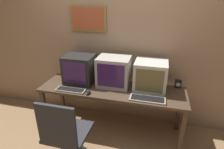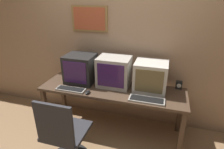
{
  "view_description": "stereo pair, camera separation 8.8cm",
  "coord_description": "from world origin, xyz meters",
  "px_view_note": "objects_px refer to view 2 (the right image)",
  "views": [
    {
      "loc": [
        0.59,
        -1.48,
        1.93
      ],
      "look_at": [
        0.0,
        0.78,
        0.92
      ],
      "focal_mm": 30.0,
      "sensor_mm": 36.0,
      "label": 1
    },
    {
      "loc": [
        0.67,
        -1.45,
        1.93
      ],
      "look_at": [
        0.0,
        0.78,
        0.92
      ],
      "focal_mm": 30.0,
      "sensor_mm": 36.0,
      "label": 2
    }
  ],
  "objects_px": {
    "monitor_left": "(81,69)",
    "monitor_center": "(114,72)",
    "monitor_right": "(150,77)",
    "office_chair": "(64,138)",
    "keyboard_side": "(147,100)",
    "desk_clock": "(179,85)",
    "keyboard_main": "(71,89)",
    "mouse_near_keyboard": "(88,92)"
  },
  "relations": [
    {
      "from": "keyboard_main",
      "to": "keyboard_side",
      "type": "height_order",
      "value": "same"
    },
    {
      "from": "monitor_left",
      "to": "mouse_near_keyboard",
      "type": "relative_size",
      "value": 3.92
    },
    {
      "from": "monitor_center",
      "to": "monitor_right",
      "type": "height_order",
      "value": "monitor_center"
    },
    {
      "from": "desk_clock",
      "to": "monitor_left",
      "type": "bearing_deg",
      "value": -173.13
    },
    {
      "from": "monitor_right",
      "to": "office_chair",
      "type": "relative_size",
      "value": 0.45
    },
    {
      "from": "monitor_left",
      "to": "keyboard_side",
      "type": "relative_size",
      "value": 0.95
    },
    {
      "from": "monitor_left",
      "to": "monitor_center",
      "type": "height_order",
      "value": "monitor_center"
    },
    {
      "from": "mouse_near_keyboard",
      "to": "office_chair",
      "type": "xyz_separation_m",
      "value": [
        -0.07,
        -0.54,
        -0.32
      ]
    },
    {
      "from": "keyboard_side",
      "to": "mouse_near_keyboard",
      "type": "height_order",
      "value": "mouse_near_keyboard"
    },
    {
      "from": "monitor_center",
      "to": "mouse_near_keyboard",
      "type": "height_order",
      "value": "monitor_center"
    },
    {
      "from": "monitor_left",
      "to": "mouse_near_keyboard",
      "type": "xyz_separation_m",
      "value": [
        0.24,
        -0.32,
        -0.19
      ]
    },
    {
      "from": "monitor_left",
      "to": "monitor_right",
      "type": "bearing_deg",
      "value": 0.88
    },
    {
      "from": "monitor_center",
      "to": "keyboard_main",
      "type": "relative_size",
      "value": 1.1
    },
    {
      "from": "monitor_left",
      "to": "office_chair",
      "type": "distance_m",
      "value": 1.02
    },
    {
      "from": "monitor_right",
      "to": "keyboard_main",
      "type": "relative_size",
      "value": 1.05
    },
    {
      "from": "monitor_center",
      "to": "office_chair",
      "type": "distance_m",
      "value": 1.07
    },
    {
      "from": "keyboard_main",
      "to": "desk_clock",
      "type": "bearing_deg",
      "value": 18.38
    },
    {
      "from": "mouse_near_keyboard",
      "to": "office_chair",
      "type": "bearing_deg",
      "value": -97.58
    },
    {
      "from": "office_chair",
      "to": "monitor_center",
      "type": "bearing_deg",
      "value": 68.87
    },
    {
      "from": "monitor_left",
      "to": "keyboard_side",
      "type": "bearing_deg",
      "value": -15.55
    },
    {
      "from": "monitor_center",
      "to": "keyboard_main",
      "type": "distance_m",
      "value": 0.65
    },
    {
      "from": "keyboard_main",
      "to": "mouse_near_keyboard",
      "type": "height_order",
      "value": "mouse_near_keyboard"
    },
    {
      "from": "mouse_near_keyboard",
      "to": "keyboard_side",
      "type": "bearing_deg",
      "value": 2.76
    },
    {
      "from": "desk_clock",
      "to": "office_chair",
      "type": "bearing_deg",
      "value": -140.11
    },
    {
      "from": "keyboard_side",
      "to": "office_chair",
      "type": "distance_m",
      "value": 1.08
    },
    {
      "from": "monitor_left",
      "to": "office_chair",
      "type": "bearing_deg",
      "value": -78.87
    },
    {
      "from": "desk_clock",
      "to": "keyboard_side",
      "type": "bearing_deg",
      "value": -130.45
    },
    {
      "from": "monitor_left",
      "to": "keyboard_side",
      "type": "xyz_separation_m",
      "value": [
        1.02,
        -0.28,
        -0.19
      ]
    },
    {
      "from": "monitor_left",
      "to": "desk_clock",
      "type": "bearing_deg",
      "value": 6.87
    },
    {
      "from": "monitor_right",
      "to": "mouse_near_keyboard",
      "type": "height_order",
      "value": "monitor_right"
    },
    {
      "from": "monitor_center",
      "to": "mouse_near_keyboard",
      "type": "distance_m",
      "value": 0.47
    },
    {
      "from": "monitor_center",
      "to": "desk_clock",
      "type": "bearing_deg",
      "value": 9.88
    },
    {
      "from": "mouse_near_keyboard",
      "to": "office_chair",
      "type": "distance_m",
      "value": 0.63
    },
    {
      "from": "desk_clock",
      "to": "monitor_right",
      "type": "bearing_deg",
      "value": -158.26
    },
    {
      "from": "desk_clock",
      "to": "keyboard_main",
      "type": "bearing_deg",
      "value": -161.62
    },
    {
      "from": "monitor_center",
      "to": "keyboard_side",
      "type": "relative_size",
      "value": 1.02
    },
    {
      "from": "monitor_left",
      "to": "monitor_center",
      "type": "distance_m",
      "value": 0.51
    },
    {
      "from": "mouse_near_keyboard",
      "to": "monitor_center",
      "type": "bearing_deg",
      "value": 51.44
    },
    {
      "from": "keyboard_side",
      "to": "desk_clock",
      "type": "height_order",
      "value": "desk_clock"
    },
    {
      "from": "monitor_left",
      "to": "monitor_right",
      "type": "distance_m",
      "value": 1.02
    },
    {
      "from": "monitor_center",
      "to": "keyboard_main",
      "type": "height_order",
      "value": "monitor_center"
    },
    {
      "from": "monitor_right",
      "to": "keyboard_side",
      "type": "height_order",
      "value": "monitor_right"
    }
  ]
}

